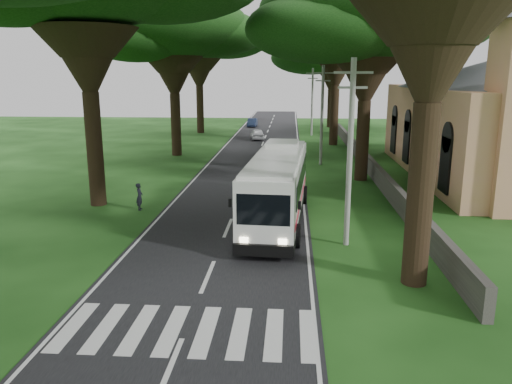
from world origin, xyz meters
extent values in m
plane|color=#173F12|center=(0.00, 0.00, 0.00)|extent=(140.00, 140.00, 0.00)
cube|color=black|center=(0.00, 25.00, 0.01)|extent=(8.00, 120.00, 0.04)
cube|color=silver|center=(0.00, -2.00, 0.00)|extent=(8.00, 3.00, 0.01)
cube|color=#383533|center=(9.00, 24.00, 0.60)|extent=(0.35, 50.00, 1.20)
cube|color=tan|center=(18.00, 22.00, 3.20)|extent=(12.00, 22.00, 6.40)
pyramid|color=#595960|center=(18.00, 22.00, 8.60)|extent=(14.00, 24.00, 2.20)
cylinder|color=gray|center=(5.50, 6.00, 4.00)|extent=(0.24, 0.24, 8.00)
cube|color=gray|center=(5.50, 6.00, 7.40)|extent=(1.60, 0.10, 0.10)
cube|color=gray|center=(5.50, 6.00, 6.80)|extent=(1.20, 0.10, 0.10)
cylinder|color=gray|center=(5.50, 26.00, 4.00)|extent=(0.24, 0.24, 8.00)
cube|color=gray|center=(5.50, 26.00, 7.40)|extent=(1.60, 0.10, 0.10)
cube|color=gray|center=(5.50, 26.00, 6.80)|extent=(1.20, 0.10, 0.10)
cylinder|color=gray|center=(5.50, 46.00, 4.00)|extent=(0.24, 0.24, 8.00)
cube|color=gray|center=(5.50, 46.00, 7.40)|extent=(1.60, 0.10, 0.10)
cube|color=gray|center=(5.50, 46.00, 6.80)|extent=(1.20, 0.10, 0.10)
cylinder|color=black|center=(-8.00, 12.00, 3.19)|extent=(0.90, 0.90, 6.39)
cone|color=black|center=(-8.00, 12.00, 8.29)|extent=(3.20, 3.20, 3.80)
cylinder|color=black|center=(-7.50, 30.00, 2.80)|extent=(0.90, 0.90, 5.60)
cone|color=black|center=(-7.50, 30.00, 7.50)|extent=(3.20, 3.20, 3.80)
ellipsoid|color=black|center=(-7.50, 30.00, 11.45)|extent=(13.43, 13.43, 5.64)
cylinder|color=black|center=(-8.50, 48.00, 2.92)|extent=(0.90, 0.90, 5.84)
cone|color=black|center=(-8.50, 48.00, 7.74)|extent=(3.20, 3.20, 3.80)
ellipsoid|color=black|center=(-8.50, 48.00, 11.98)|extent=(14.39, 14.39, 6.04)
cylinder|color=black|center=(7.50, 2.00, 3.21)|extent=(0.90, 0.90, 6.42)
cone|color=black|center=(7.50, 2.00, 8.32)|extent=(3.20, 3.20, 3.80)
cylinder|color=black|center=(8.00, 20.00, 2.77)|extent=(0.90, 0.90, 5.54)
cone|color=black|center=(8.00, 20.00, 7.44)|extent=(3.20, 3.20, 3.80)
ellipsoid|color=black|center=(8.00, 20.00, 11.30)|extent=(14.68, 14.68, 6.17)
cylinder|color=black|center=(7.50, 38.00, 3.08)|extent=(0.90, 0.90, 6.16)
cone|color=black|center=(7.50, 38.00, 8.06)|extent=(3.20, 3.20, 3.80)
ellipsoid|color=black|center=(7.50, 38.00, 12.69)|extent=(15.95, 15.95, 6.70)
cylinder|color=black|center=(8.50, 56.00, 2.62)|extent=(0.90, 0.90, 5.23)
cone|color=black|center=(8.50, 56.00, 7.13)|extent=(3.20, 3.20, 3.80)
ellipsoid|color=black|center=(8.50, 56.00, 10.62)|extent=(15.17, 15.17, 6.37)
cube|color=white|center=(2.35, 9.39, 1.86)|extent=(3.18, 11.72, 2.85)
cube|color=black|center=(2.37, 9.67, 2.27)|extent=(3.10, 9.61, 1.06)
cube|color=black|center=(2.35, 9.39, 0.48)|extent=(3.22, 11.77, 0.34)
cube|color=red|center=(2.35, 9.39, 1.21)|extent=(3.15, 10.57, 0.17)
cube|color=white|center=(2.35, 9.39, 3.34)|extent=(2.95, 11.13, 0.17)
cylinder|color=black|center=(0.89, 5.61, 0.53)|extent=(0.41, 1.08, 1.06)
cylinder|color=black|center=(3.30, 5.45, 0.53)|extent=(0.41, 1.08, 1.06)
cylinder|color=black|center=(1.39, 13.13, 0.53)|extent=(0.41, 1.08, 1.06)
cylinder|color=black|center=(3.80, 12.97, 0.53)|extent=(0.41, 1.08, 1.06)
imported|color=silver|center=(-0.80, 41.48, 0.65)|extent=(1.96, 3.80, 1.24)
imported|color=navy|center=(-2.47, 55.59, 0.61)|extent=(1.31, 3.55, 1.16)
imported|color=black|center=(-5.28, 11.05, 0.75)|extent=(0.42, 0.59, 1.51)
camera|label=1|loc=(2.99, -15.11, 7.36)|focal=35.00mm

